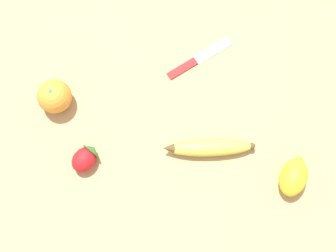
{
  "coord_description": "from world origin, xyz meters",
  "views": [
    {
      "loc": [
        -0.15,
        -0.12,
        0.93
      ],
      "look_at": [
        0.02,
        0.01,
        0.03
      ],
      "focal_mm": 50.0,
      "sensor_mm": 36.0,
      "label": 1
    }
  ],
  "objects_px": {
    "strawberry": "(85,158)",
    "lemon": "(294,177)",
    "banana": "(209,148)",
    "orange": "(54,96)",
    "paring_knife": "(197,59)"
  },
  "relations": [
    {
      "from": "strawberry",
      "to": "lemon",
      "type": "height_order",
      "value": "lemon"
    },
    {
      "from": "orange",
      "to": "paring_knife",
      "type": "relative_size",
      "value": 0.45
    },
    {
      "from": "orange",
      "to": "lemon",
      "type": "height_order",
      "value": "orange"
    },
    {
      "from": "orange",
      "to": "paring_knife",
      "type": "distance_m",
      "value": 0.31
    },
    {
      "from": "paring_knife",
      "to": "orange",
      "type": "bearing_deg",
      "value": -104.74
    },
    {
      "from": "banana",
      "to": "strawberry",
      "type": "distance_m",
      "value": 0.24
    },
    {
      "from": "strawberry",
      "to": "lemon",
      "type": "bearing_deg",
      "value": -57.77
    },
    {
      "from": "lemon",
      "to": "strawberry",
      "type": "bearing_deg",
      "value": 122.4
    },
    {
      "from": "orange",
      "to": "lemon",
      "type": "relative_size",
      "value": 0.78
    },
    {
      "from": "banana",
      "to": "paring_knife",
      "type": "bearing_deg",
      "value": -86.36
    },
    {
      "from": "strawberry",
      "to": "paring_knife",
      "type": "xyz_separation_m",
      "value": [
        0.31,
        -0.05,
        -0.02
      ]
    },
    {
      "from": "lemon",
      "to": "paring_knife",
      "type": "bearing_deg",
      "value": 73.54
    },
    {
      "from": "strawberry",
      "to": "lemon",
      "type": "distance_m",
      "value": 0.41
    },
    {
      "from": "lemon",
      "to": "paring_knife",
      "type": "xyz_separation_m",
      "value": [
        0.09,
        0.3,
        -0.02
      ]
    },
    {
      "from": "banana",
      "to": "strawberry",
      "type": "xyz_separation_m",
      "value": [
        -0.17,
        0.18,
        0.0
      ]
    }
  ]
}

